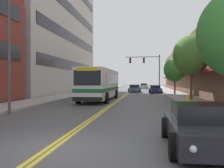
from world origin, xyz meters
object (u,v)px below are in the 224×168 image
(car_charcoal_parked_right_foreground, at_px, (203,127))
(street_tree_right_far, at_px, (175,70))
(car_slate_blue_moving_lead, at_px, (135,89))
(street_tree_right_mid, at_px, (191,55))
(car_beige_moving_second, at_px, (144,86))
(fire_hydrant, at_px, (188,99))
(car_navy_parked_right_mid, at_px, (155,89))
(street_lamp_left_near, at_px, (14,30))
(city_bus, at_px, (101,83))
(car_black_parked_left_mid, at_px, (100,90))
(traffic_signal_mast, at_px, (148,66))

(car_charcoal_parked_right_foreground, distance_m, street_tree_right_far, 27.28)
(car_slate_blue_moving_lead, height_order, street_tree_right_mid, street_tree_right_mid)
(car_beige_moving_second, height_order, fire_hydrant, car_beige_moving_second)
(street_tree_right_mid, bearing_deg, car_beige_moving_second, 96.65)
(car_navy_parked_right_mid, xyz_separation_m, car_beige_moving_second, (-1.98, 23.73, 0.04))
(car_navy_parked_right_mid, xyz_separation_m, fire_hydrant, (1.51, -22.32, -0.03))
(street_tree_right_mid, distance_m, street_tree_right_far, 9.71)
(street_lamp_left_near, distance_m, fire_hydrant, 13.03)
(street_tree_right_far, height_order, fire_hydrant, street_tree_right_far)
(street_tree_right_mid, distance_m, fire_hydrant, 6.87)
(city_bus, xyz_separation_m, fire_hydrant, (7.77, -5.92, -1.19))
(fire_hydrant, bearing_deg, car_black_parked_left_mid, 118.13)
(car_black_parked_left_mid, bearing_deg, car_navy_parked_right_mid, 18.97)
(street_tree_right_mid, bearing_deg, fire_hydrant, -102.63)
(car_beige_moving_second, bearing_deg, street_tree_right_mid, -83.35)
(car_black_parked_left_mid, xyz_separation_m, street_tree_right_mid, (11.55, -13.79, 3.92))
(fire_hydrant, bearing_deg, street_lamp_left_near, -153.22)
(car_slate_blue_moving_lead, relative_size, street_lamp_left_near, 0.55)
(city_bus, xyz_separation_m, street_tree_right_far, (8.58, 9.24, 1.77))
(street_tree_right_mid, bearing_deg, street_tree_right_far, 92.53)
(car_black_parked_left_mid, distance_m, car_navy_parked_right_mid, 9.31)
(city_bus, xyz_separation_m, street_tree_right_mid, (9.01, -0.41, 2.72))
(car_black_parked_left_mid, height_order, car_slate_blue_moving_lead, car_slate_blue_moving_lead)
(traffic_signal_mast, height_order, street_tree_right_far, traffic_signal_mast)
(street_tree_right_far, bearing_deg, traffic_signal_mast, 111.71)
(car_black_parked_left_mid, bearing_deg, car_slate_blue_moving_lead, 49.66)
(traffic_signal_mast, xyz_separation_m, street_tree_right_far, (3.57, -8.97, -1.11))
(street_tree_right_far, bearing_deg, car_navy_parked_right_mid, 107.96)
(car_beige_moving_second, bearing_deg, city_bus, -96.09)
(traffic_signal_mast, bearing_deg, city_bus, -105.38)
(car_charcoal_parked_right_foreground, bearing_deg, car_black_parked_left_mid, 105.74)
(car_beige_moving_second, relative_size, street_lamp_left_near, 0.53)
(car_slate_blue_moving_lead, bearing_deg, street_tree_right_mid, -72.56)
(street_tree_right_mid, bearing_deg, car_navy_parked_right_mid, 99.28)
(car_beige_moving_second, xyz_separation_m, street_lamp_left_near, (-7.45, -51.57, 4.36))
(car_slate_blue_moving_lead, distance_m, street_lamp_left_near, 31.88)
(city_bus, relative_size, fire_hydrant, 14.83)
(car_charcoal_parked_right_foreground, relative_size, street_lamp_left_near, 0.51)
(car_navy_parked_right_mid, height_order, car_beige_moving_second, car_beige_moving_second)
(car_beige_moving_second, bearing_deg, car_slate_blue_moving_lead, -94.33)
(street_lamp_left_near, relative_size, fire_hydrant, 10.57)
(car_beige_moving_second, bearing_deg, fire_hydrant, -85.67)
(street_tree_right_mid, height_order, fire_hydrant, street_tree_right_mid)
(car_charcoal_parked_right_foreground, height_order, car_navy_parked_right_mid, car_navy_parked_right_mid)
(car_navy_parked_right_mid, relative_size, fire_hydrant, 5.94)
(traffic_signal_mast, xyz_separation_m, fire_hydrant, (2.76, -24.13, -4.07))
(car_slate_blue_moving_lead, bearing_deg, traffic_signal_mast, -30.89)
(car_navy_parked_right_mid, height_order, traffic_signal_mast, traffic_signal_mast)
(car_black_parked_left_mid, height_order, street_tree_right_mid, street_tree_right_mid)
(car_beige_moving_second, height_order, street_lamp_left_near, street_lamp_left_near)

